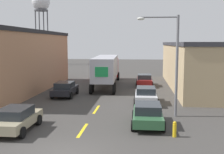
# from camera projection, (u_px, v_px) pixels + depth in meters

# --- Properties ---
(road_centerline) EXTENTS (0.20, 14.04, 0.01)m
(road_centerline) POSITION_uv_depth(u_px,v_px,m) (83.00, 130.00, 17.70)
(road_centerline) COLOR yellow
(road_centerline) RESTS_ON ground_plane
(warehouse_left) EXTENTS (10.40, 21.02, 6.87)m
(warehouse_left) POSITION_uv_depth(u_px,v_px,m) (1.00, 61.00, 32.08)
(warehouse_left) COLOR #9E7051
(warehouse_left) RESTS_ON ground_plane
(warehouse_right) EXTENTS (8.78, 22.40, 5.55)m
(warehouse_right) POSITION_uv_depth(u_px,v_px,m) (206.00, 65.00, 34.26)
(warehouse_right) COLOR tan
(warehouse_right) RESTS_ON ground_plane
(semi_truck) EXTENTS (3.31, 14.54, 3.79)m
(semi_truck) POSITION_uv_depth(u_px,v_px,m) (107.00, 68.00, 35.95)
(semi_truck) COLOR #B21919
(semi_truck) RESTS_ON ground_plane
(parked_car_right_far) EXTENTS (2.11, 4.32, 1.50)m
(parked_car_right_far) POSITION_uv_depth(u_px,v_px,m) (144.00, 80.00, 35.76)
(parked_car_right_far) COLOR maroon
(parked_car_right_far) RESTS_ON ground_plane
(parked_car_left_near) EXTENTS (2.11, 4.32, 1.50)m
(parked_car_left_near) POSITION_uv_depth(u_px,v_px,m) (16.00, 119.00, 17.49)
(parked_car_left_near) COLOR tan
(parked_car_left_near) RESTS_ON ground_plane
(parked_car_left_far) EXTENTS (2.11, 4.32, 1.50)m
(parked_car_left_far) POSITION_uv_depth(u_px,v_px,m) (65.00, 89.00, 28.78)
(parked_car_left_far) COLOR black
(parked_car_left_far) RESTS_ON ground_plane
(parked_car_right_near) EXTENTS (2.11, 4.32, 1.50)m
(parked_car_right_near) POSITION_uv_depth(u_px,v_px,m) (148.00, 114.00, 18.62)
(parked_car_right_near) COLOR #2D5B38
(parked_car_right_near) RESTS_ON ground_plane
(parked_car_right_mid) EXTENTS (2.11, 4.32, 1.50)m
(parked_car_right_mid) POSITION_uv_depth(u_px,v_px,m) (146.00, 95.00, 25.49)
(parked_car_right_mid) COLOR silver
(parked_car_right_mid) RESTS_ON ground_plane
(water_tower) EXTENTS (4.45, 4.45, 17.80)m
(water_tower) POSITION_uv_depth(u_px,v_px,m) (41.00, 4.00, 69.85)
(water_tower) COLOR #47474C
(water_tower) RESTS_ON ground_plane
(street_lamp) EXTENTS (3.05, 0.32, 7.48)m
(street_lamp) POSITION_uv_depth(u_px,v_px,m) (171.00, 57.00, 20.56)
(street_lamp) COLOR slate
(street_lamp) RESTS_ON ground_plane
(fire_hydrant) EXTENTS (0.22, 0.22, 0.94)m
(fire_hydrant) POSITION_uv_depth(u_px,v_px,m) (175.00, 129.00, 16.38)
(fire_hydrant) COLOR gold
(fire_hydrant) RESTS_ON ground_plane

